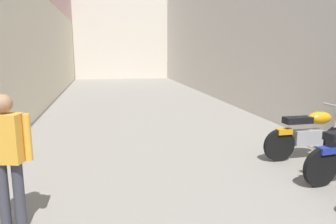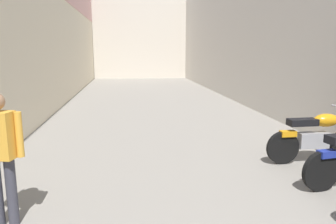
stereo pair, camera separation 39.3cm
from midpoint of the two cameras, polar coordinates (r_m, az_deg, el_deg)
The scene contains 6 objects.
ground_plane at distance 9.42m, azimuth 0.08°, elevation -1.60°, with size 41.59×41.59×0.00m, color gray.
building_left at distance 11.45m, azimuth -20.17°, elevation 18.08°, with size 0.45×25.59×7.12m.
building_right at distance 12.12m, azimuth 16.32°, elevation 14.77°, with size 0.45×25.59×5.90m.
building_far_end at distance 24.97m, azimuth -4.63°, elevation 13.48°, with size 9.71×2.00×6.42m, color beige.
motorcycle_sixth at distance 6.56m, azimuth 26.21°, elevation -3.75°, with size 1.85×0.58×1.04m.
pedestrian_further_down at distance 4.04m, azimuth -25.01°, elevation -6.13°, with size 0.52×0.28×1.57m.
Camera 2 is at (-0.97, 1.64, 2.02)m, focal length 34.62 mm.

